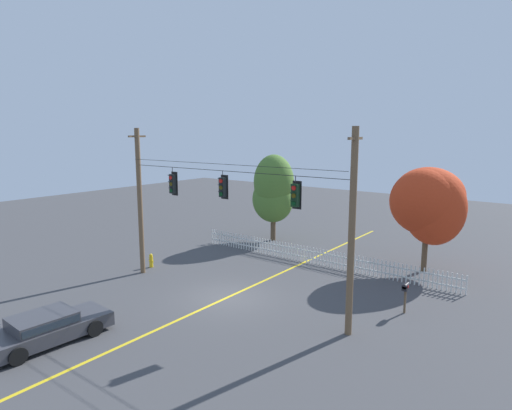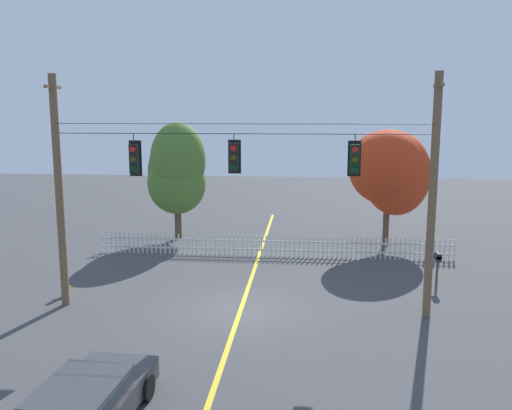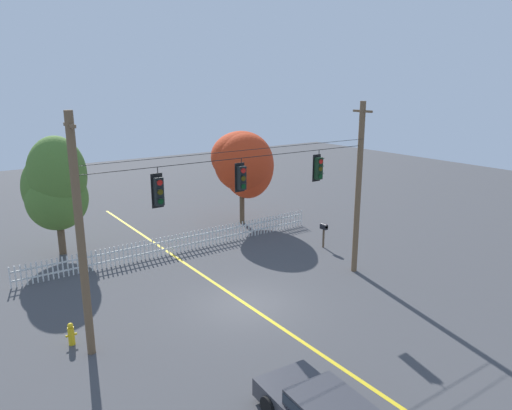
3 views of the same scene
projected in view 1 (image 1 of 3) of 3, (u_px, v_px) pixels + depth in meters
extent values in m
plane|color=#424244|center=(227.00, 298.00, 21.01)|extent=(80.00, 80.00, 0.00)
cube|color=gold|center=(227.00, 298.00, 21.00)|extent=(0.16, 36.00, 0.01)
cylinder|color=brown|center=(140.00, 202.00, 24.11)|extent=(0.27, 0.27, 8.13)
cylinder|color=brown|center=(352.00, 234.00, 16.56)|extent=(0.27, 0.27, 8.13)
cube|color=brown|center=(137.00, 136.00, 23.51)|extent=(0.10, 1.10, 0.10)
cube|color=brown|center=(355.00, 138.00, 15.96)|extent=(0.10, 1.10, 0.10)
cylinder|color=black|center=(226.00, 171.00, 19.99)|extent=(12.48, 0.02, 0.02)
cylinder|color=black|center=(222.00, 164.00, 19.74)|extent=(12.48, 0.02, 0.02)
cylinder|color=black|center=(172.00, 171.00, 22.17)|extent=(0.03, 0.03, 0.36)
cube|color=black|center=(175.00, 184.00, 22.38)|extent=(0.43, 0.02, 1.22)
cube|color=black|center=(173.00, 184.00, 22.28)|extent=(0.30, 0.24, 0.99)
cylinder|color=red|center=(171.00, 178.00, 22.12)|extent=(0.20, 0.03, 0.20)
cube|color=black|center=(170.00, 175.00, 22.06)|extent=(0.22, 0.12, 0.06)
cylinder|color=#463B09|center=(171.00, 184.00, 22.17)|extent=(0.20, 0.03, 0.20)
cube|color=black|center=(170.00, 182.00, 22.12)|extent=(0.22, 0.12, 0.06)
cylinder|color=#073513|center=(171.00, 190.00, 22.23)|extent=(0.20, 0.03, 0.20)
cube|color=black|center=(170.00, 188.00, 22.17)|extent=(0.22, 0.12, 0.06)
cylinder|color=black|center=(223.00, 174.00, 20.13)|extent=(0.03, 0.03, 0.31)
cube|color=black|center=(225.00, 187.00, 20.33)|extent=(0.43, 0.02, 1.14)
cube|color=black|center=(223.00, 187.00, 20.23)|extent=(0.30, 0.24, 0.92)
cylinder|color=red|center=(221.00, 181.00, 20.07)|extent=(0.20, 0.03, 0.20)
cube|color=black|center=(220.00, 179.00, 20.02)|extent=(0.22, 0.12, 0.06)
cylinder|color=#463B09|center=(221.00, 188.00, 20.12)|extent=(0.20, 0.03, 0.20)
cube|color=black|center=(220.00, 185.00, 20.07)|extent=(0.22, 0.12, 0.06)
cylinder|color=#073513|center=(221.00, 194.00, 20.17)|extent=(0.20, 0.03, 0.20)
cube|color=black|center=(220.00, 192.00, 20.12)|extent=(0.22, 0.12, 0.06)
cylinder|color=black|center=(296.00, 180.00, 17.76)|extent=(0.03, 0.03, 0.33)
cube|color=black|center=(297.00, 195.00, 17.97)|extent=(0.43, 0.02, 1.18)
cube|color=black|center=(295.00, 195.00, 17.87)|extent=(0.30, 0.24, 0.95)
cylinder|color=red|center=(294.00, 188.00, 17.71)|extent=(0.20, 0.03, 0.20)
cube|color=black|center=(293.00, 185.00, 17.65)|extent=(0.22, 0.12, 0.06)
cylinder|color=#463B09|center=(294.00, 196.00, 17.76)|extent=(0.20, 0.03, 0.20)
cube|color=black|center=(293.00, 193.00, 17.71)|extent=(0.22, 0.12, 0.06)
cylinder|color=#073513|center=(293.00, 203.00, 17.81)|extent=(0.20, 0.03, 0.20)
cube|color=black|center=(293.00, 201.00, 17.76)|extent=(0.22, 0.12, 0.06)
cube|color=silver|center=(212.00, 236.00, 31.28)|extent=(0.06, 0.04, 1.02)
cube|color=silver|center=(214.00, 237.00, 31.14)|extent=(0.06, 0.04, 1.02)
cube|color=silver|center=(217.00, 237.00, 31.01)|extent=(0.06, 0.04, 1.02)
cube|color=silver|center=(219.00, 237.00, 30.88)|extent=(0.06, 0.04, 1.02)
cube|color=silver|center=(222.00, 238.00, 30.74)|extent=(0.06, 0.04, 1.02)
cube|color=silver|center=(224.00, 238.00, 30.61)|extent=(0.06, 0.04, 1.02)
cube|color=silver|center=(226.00, 239.00, 30.47)|extent=(0.06, 0.04, 1.02)
cube|color=silver|center=(229.00, 239.00, 30.34)|extent=(0.06, 0.04, 1.02)
cube|color=silver|center=(231.00, 240.00, 30.21)|extent=(0.06, 0.04, 1.02)
cube|color=silver|center=(234.00, 240.00, 30.07)|extent=(0.06, 0.04, 1.02)
cube|color=silver|center=(236.00, 241.00, 29.94)|extent=(0.06, 0.04, 1.02)
cube|color=silver|center=(239.00, 241.00, 29.80)|extent=(0.06, 0.04, 1.02)
cube|color=silver|center=(241.00, 242.00, 29.67)|extent=(0.06, 0.04, 1.02)
cube|color=silver|center=(244.00, 242.00, 29.53)|extent=(0.06, 0.04, 1.02)
cube|color=silver|center=(246.00, 243.00, 29.40)|extent=(0.06, 0.04, 1.02)
cube|color=silver|center=(249.00, 243.00, 29.27)|extent=(0.06, 0.04, 1.02)
cube|color=silver|center=(252.00, 244.00, 29.13)|extent=(0.06, 0.04, 1.02)
cube|color=silver|center=(254.00, 244.00, 29.00)|extent=(0.06, 0.04, 1.02)
cube|color=silver|center=(257.00, 245.00, 28.86)|extent=(0.06, 0.04, 1.02)
cube|color=silver|center=(260.00, 245.00, 28.73)|extent=(0.06, 0.04, 1.02)
cube|color=silver|center=(262.00, 246.00, 28.60)|extent=(0.06, 0.04, 1.02)
cube|color=silver|center=(265.00, 246.00, 28.46)|extent=(0.06, 0.04, 1.02)
cube|color=silver|center=(268.00, 247.00, 28.33)|extent=(0.06, 0.04, 1.02)
cube|color=silver|center=(271.00, 247.00, 28.19)|extent=(0.06, 0.04, 1.02)
cube|color=silver|center=(274.00, 248.00, 28.06)|extent=(0.06, 0.04, 1.02)
cube|color=silver|center=(277.00, 249.00, 27.93)|extent=(0.06, 0.04, 1.02)
cube|color=silver|center=(279.00, 249.00, 27.79)|extent=(0.06, 0.04, 1.02)
cube|color=silver|center=(282.00, 250.00, 27.66)|extent=(0.06, 0.04, 1.02)
cube|color=silver|center=(285.00, 250.00, 27.52)|extent=(0.06, 0.04, 1.02)
cube|color=silver|center=(288.00, 251.00, 27.39)|extent=(0.06, 0.04, 1.02)
cube|color=silver|center=(291.00, 251.00, 27.26)|extent=(0.06, 0.04, 1.02)
cube|color=silver|center=(294.00, 252.00, 27.12)|extent=(0.06, 0.04, 1.02)
cube|color=silver|center=(297.00, 253.00, 26.99)|extent=(0.06, 0.04, 1.02)
cube|color=silver|center=(301.00, 253.00, 26.85)|extent=(0.06, 0.04, 1.02)
cube|color=silver|center=(304.00, 254.00, 26.72)|extent=(0.06, 0.04, 1.02)
cube|color=silver|center=(307.00, 254.00, 26.58)|extent=(0.06, 0.04, 1.02)
cube|color=silver|center=(310.00, 255.00, 26.45)|extent=(0.06, 0.04, 1.02)
cube|color=silver|center=(313.00, 256.00, 26.32)|extent=(0.06, 0.04, 1.02)
cube|color=silver|center=(317.00, 256.00, 26.18)|extent=(0.06, 0.04, 1.02)
cube|color=silver|center=(320.00, 257.00, 26.05)|extent=(0.06, 0.04, 1.02)
cube|color=silver|center=(323.00, 258.00, 25.91)|extent=(0.06, 0.04, 1.02)
cube|color=silver|center=(327.00, 258.00, 25.78)|extent=(0.06, 0.04, 1.02)
cube|color=silver|center=(330.00, 259.00, 25.65)|extent=(0.06, 0.04, 1.02)
cube|color=silver|center=(333.00, 260.00, 25.51)|extent=(0.06, 0.04, 1.02)
cube|color=silver|center=(337.00, 260.00, 25.38)|extent=(0.06, 0.04, 1.02)
cube|color=silver|center=(340.00, 261.00, 25.24)|extent=(0.06, 0.04, 1.02)
cube|color=silver|center=(344.00, 262.00, 25.11)|extent=(0.06, 0.04, 1.02)
cube|color=silver|center=(348.00, 262.00, 24.98)|extent=(0.06, 0.04, 1.02)
cube|color=silver|center=(351.00, 263.00, 24.84)|extent=(0.06, 0.04, 1.02)
cube|color=silver|center=(355.00, 264.00, 24.71)|extent=(0.06, 0.04, 1.02)
cube|color=silver|center=(359.00, 264.00, 24.57)|extent=(0.06, 0.04, 1.02)
cube|color=silver|center=(362.00, 265.00, 24.44)|extent=(0.06, 0.04, 1.02)
cube|color=silver|center=(366.00, 266.00, 24.31)|extent=(0.06, 0.04, 1.02)
cube|color=silver|center=(370.00, 267.00, 24.17)|extent=(0.06, 0.04, 1.02)
cube|color=silver|center=(374.00, 267.00, 24.04)|extent=(0.06, 0.04, 1.02)
cube|color=silver|center=(378.00, 268.00, 23.90)|extent=(0.06, 0.04, 1.02)
cube|color=silver|center=(382.00, 269.00, 23.77)|extent=(0.06, 0.04, 1.02)
cube|color=silver|center=(386.00, 270.00, 23.63)|extent=(0.06, 0.04, 1.02)
cube|color=silver|center=(390.00, 271.00, 23.50)|extent=(0.06, 0.04, 1.02)
cube|color=silver|center=(394.00, 271.00, 23.37)|extent=(0.06, 0.04, 1.02)
cube|color=silver|center=(398.00, 272.00, 23.23)|extent=(0.06, 0.04, 1.02)
cube|color=silver|center=(402.00, 273.00, 23.10)|extent=(0.06, 0.04, 1.02)
cube|color=silver|center=(406.00, 274.00, 22.96)|extent=(0.06, 0.04, 1.02)
cube|color=silver|center=(411.00, 275.00, 22.83)|extent=(0.06, 0.04, 1.02)
cube|color=silver|center=(415.00, 275.00, 22.70)|extent=(0.06, 0.04, 1.02)
cube|color=silver|center=(419.00, 276.00, 22.56)|extent=(0.06, 0.04, 1.02)
cube|color=silver|center=(424.00, 277.00, 22.43)|extent=(0.06, 0.04, 1.02)
cube|color=silver|center=(428.00, 278.00, 22.29)|extent=(0.06, 0.04, 1.02)
cube|color=silver|center=(433.00, 279.00, 22.16)|extent=(0.06, 0.04, 1.02)
cube|color=silver|center=(438.00, 280.00, 22.03)|extent=(0.06, 0.04, 1.02)
cube|color=silver|center=(442.00, 281.00, 21.89)|extent=(0.06, 0.04, 1.02)
cube|color=silver|center=(447.00, 282.00, 21.76)|extent=(0.06, 0.04, 1.02)
cube|color=silver|center=(452.00, 283.00, 21.62)|extent=(0.06, 0.04, 1.02)
cube|color=silver|center=(457.00, 283.00, 21.49)|extent=(0.06, 0.04, 1.02)
cube|color=silver|center=(461.00, 284.00, 21.36)|extent=(0.06, 0.04, 1.02)
cube|color=silver|center=(466.00, 285.00, 21.22)|extent=(0.06, 0.04, 1.02)
cube|color=silver|center=(315.00, 259.00, 26.31)|extent=(16.88, 0.03, 0.08)
cube|color=silver|center=(315.00, 252.00, 26.24)|extent=(16.88, 0.03, 0.08)
cylinder|color=brown|center=(273.00, 226.00, 32.02)|extent=(0.37, 0.37, 2.12)
ellipsoid|color=#4C752D|center=(273.00, 200.00, 31.65)|extent=(3.16, 2.56, 3.32)
ellipsoid|color=#4C752D|center=(272.00, 191.00, 31.95)|extent=(2.78, 2.25, 3.57)
ellipsoid|color=#4C752D|center=(274.00, 182.00, 31.35)|extent=(2.96, 2.82, 4.04)
cylinder|color=brown|center=(425.00, 249.00, 24.83)|extent=(0.31, 0.31, 2.58)
ellipsoid|color=red|center=(434.00, 208.00, 24.06)|extent=(3.37, 3.04, 4.17)
ellipsoid|color=red|center=(425.00, 202.00, 24.15)|extent=(3.83, 3.26, 3.70)
ellipsoid|color=red|center=(428.00, 196.00, 24.38)|extent=(3.89, 3.56, 3.20)
cube|color=#38383D|center=(47.00, 331.00, 16.50)|extent=(2.10, 4.68, 0.55)
cube|color=#38383D|center=(42.00, 320.00, 16.31)|extent=(1.73, 2.29, 0.42)
cube|color=#232D38|center=(42.00, 320.00, 16.31)|extent=(1.76, 2.20, 0.27)
cylinder|color=black|center=(72.00, 316.00, 18.17)|extent=(0.22, 0.65, 0.64)
cylinder|color=black|center=(95.00, 328.00, 17.00)|extent=(0.22, 0.65, 0.64)
cylinder|color=black|center=(18.00, 356.00, 14.88)|extent=(0.22, 0.65, 0.64)
cube|color=white|center=(96.00, 307.00, 18.50)|extent=(0.20, 0.05, 0.10)
cube|color=white|center=(108.00, 313.00, 17.86)|extent=(0.20, 0.05, 0.10)
cylinder|color=gold|center=(151.00, 262.00, 25.70)|extent=(0.22, 0.22, 0.66)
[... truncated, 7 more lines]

